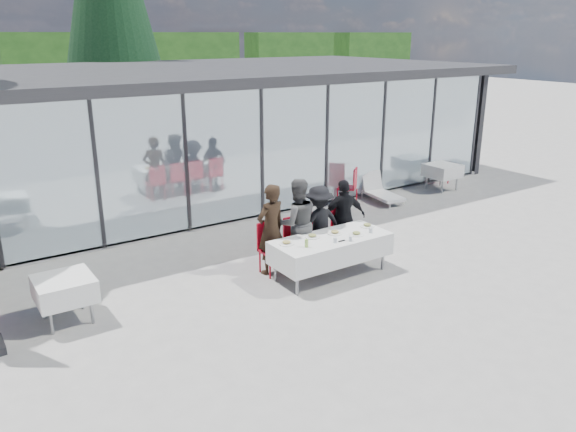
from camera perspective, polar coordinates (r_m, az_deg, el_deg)
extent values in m
plane|color=gray|center=(10.25, 4.21, -7.00)|extent=(90.00, 90.00, 0.00)
cube|color=gray|center=(17.67, -6.63, 3.91)|extent=(14.00, 8.00, 0.10)
cube|color=black|center=(20.87, -11.81, 10.17)|extent=(14.00, 0.20, 3.20)
cube|color=black|center=(21.35, 10.15, 10.44)|extent=(0.20, 8.00, 3.20)
cube|color=silver|center=(13.99, 0.70, 6.80)|extent=(13.60, 0.06, 3.10)
cube|color=#2D2D30|center=(16.81, -6.40, 14.51)|extent=(14.80, 8.80, 0.24)
cube|color=#262628|center=(11.99, -18.86, 3.91)|extent=(0.08, 0.10, 3.10)
cube|color=#262628|center=(12.61, -10.34, 5.25)|extent=(0.08, 0.10, 3.10)
cube|color=#262628|center=(13.47, -2.73, 6.34)|extent=(0.08, 0.10, 3.10)
cube|color=#262628|center=(14.55, 3.88, 7.20)|extent=(0.08, 0.10, 3.10)
cube|color=#262628|center=(15.79, 9.54, 7.85)|extent=(0.08, 0.10, 3.10)
cube|color=#262628|center=(17.17, 14.34, 8.35)|extent=(0.08, 0.10, 3.10)
cube|color=#262628|center=(18.64, 18.42, 8.73)|extent=(0.08, 0.10, 3.10)
cube|color=red|center=(15.25, -12.44, 2.89)|extent=(0.45, 0.45, 0.90)
cube|color=red|center=(16.27, -8.19, 4.07)|extent=(0.45, 0.45, 0.90)
cube|color=red|center=(17.05, 0.15, 4.90)|extent=(0.45, 0.45, 0.90)
cube|color=red|center=(18.75, 4.05, 6.07)|extent=(0.45, 0.45, 0.90)
cube|color=#193D13|center=(36.19, -21.94, 13.43)|extent=(6.50, 2.00, 4.40)
cube|color=#193D13|center=(38.70, -10.00, 14.65)|extent=(6.50, 2.00, 4.40)
cube|color=#193D13|center=(42.59, 0.21, 15.20)|extent=(6.50, 2.00, 4.40)
cube|color=#193D13|center=(47.52, 8.53, 15.31)|extent=(6.50, 2.00, 4.40)
cube|color=silver|center=(10.46, 4.38, -3.26)|extent=(2.26, 0.96, 0.42)
cylinder|color=gray|center=(9.72, 0.95, -6.11)|extent=(0.06, 0.06, 0.71)
cylinder|color=gray|center=(10.89, 9.65, -3.63)|extent=(0.06, 0.06, 0.71)
cylinder|color=gray|center=(10.25, -1.28, -4.77)|extent=(0.06, 0.06, 0.71)
cylinder|color=gray|center=(11.37, 7.25, -2.56)|extent=(0.06, 0.06, 0.71)
imported|color=black|center=(10.43, -1.75, -1.35)|extent=(0.73, 0.73, 1.73)
cube|color=red|center=(10.53, -1.54, -3.58)|extent=(0.44, 0.44, 0.05)
cube|color=red|center=(10.60, -2.13, -1.99)|extent=(0.44, 0.04, 0.55)
cylinder|color=red|center=(10.39, -1.84, -5.30)|extent=(0.04, 0.04, 0.43)
cylinder|color=red|center=(10.57, -0.18, -4.87)|extent=(0.04, 0.04, 0.43)
cylinder|color=red|center=(10.67, -2.87, -4.65)|extent=(0.04, 0.04, 0.43)
cylinder|color=red|center=(10.85, -1.23, -4.25)|extent=(0.04, 0.04, 0.43)
imported|color=#525252|center=(10.74, 0.91, -0.73)|extent=(1.07, 1.07, 1.75)
cube|color=red|center=(10.83, 1.09, -2.95)|extent=(0.44, 0.44, 0.05)
cube|color=red|center=(10.90, 0.49, -1.41)|extent=(0.44, 0.04, 0.55)
cylinder|color=red|center=(10.69, 0.84, -4.60)|extent=(0.04, 0.04, 0.43)
cylinder|color=red|center=(10.88, 2.40, -4.19)|extent=(0.04, 0.04, 0.43)
cylinder|color=red|center=(10.96, -0.23, -4.00)|extent=(0.04, 0.04, 0.43)
cylinder|color=red|center=(11.15, 1.31, -3.61)|extent=(0.04, 0.04, 0.43)
imported|color=black|center=(11.06, 3.15, -0.77)|extent=(1.07, 1.07, 1.53)
cube|color=red|center=(11.12, 3.32, -2.40)|extent=(0.44, 0.44, 0.05)
cube|color=red|center=(11.19, 2.73, -0.91)|extent=(0.44, 0.04, 0.55)
cylinder|color=red|center=(10.97, 3.11, -4.01)|extent=(0.04, 0.04, 0.43)
cylinder|color=red|center=(11.18, 4.59, -3.62)|extent=(0.04, 0.04, 0.43)
cylinder|color=red|center=(11.24, 2.01, -3.44)|extent=(0.04, 0.04, 0.43)
cylinder|color=red|center=(11.44, 3.48, -3.07)|extent=(0.04, 0.04, 0.43)
imported|color=black|center=(11.43, 5.69, -0.14)|extent=(1.15, 1.15, 1.56)
cube|color=red|center=(11.49, 5.84, -1.78)|extent=(0.44, 0.44, 0.05)
cube|color=red|center=(11.56, 5.25, -0.34)|extent=(0.44, 0.04, 0.55)
cylinder|color=red|center=(11.34, 5.67, -3.33)|extent=(0.04, 0.04, 0.43)
cylinder|color=red|center=(11.56, 7.06, -2.96)|extent=(0.04, 0.04, 0.43)
cylinder|color=red|center=(11.60, 4.55, -2.79)|extent=(0.04, 0.04, 0.43)
cylinder|color=red|center=(11.81, 5.92, -2.44)|extent=(0.04, 0.04, 0.43)
cylinder|color=white|center=(10.02, -0.15, -2.83)|extent=(0.28, 0.28, 0.01)
ellipsoid|color=tan|center=(10.01, -0.15, -2.65)|extent=(0.15, 0.15, 0.05)
cylinder|color=white|center=(10.36, 2.48, -2.14)|extent=(0.28, 0.28, 0.01)
ellipsoid|color=#4E6E29|center=(10.35, 2.49, -1.97)|extent=(0.15, 0.15, 0.05)
cylinder|color=white|center=(10.57, 4.78, -1.76)|extent=(0.28, 0.28, 0.01)
ellipsoid|color=tan|center=(10.56, 4.78, -1.59)|extent=(0.15, 0.15, 0.05)
cylinder|color=white|center=(11.03, 8.04, -1.04)|extent=(0.28, 0.28, 0.01)
ellipsoid|color=#4E6E29|center=(11.02, 8.05, -0.87)|extent=(0.15, 0.15, 0.05)
cylinder|color=white|center=(10.55, 6.97, -1.88)|extent=(0.28, 0.28, 0.01)
ellipsoid|color=#4E6E29|center=(10.54, 6.98, -1.71)|extent=(0.15, 0.15, 0.05)
cylinder|color=#8CB54B|center=(9.87, 1.89, -2.79)|extent=(0.06, 0.06, 0.14)
cylinder|color=silver|center=(10.11, 4.81, -2.46)|extent=(0.07, 0.07, 0.10)
cylinder|color=silver|center=(10.69, 8.40, -1.44)|extent=(0.07, 0.07, 0.10)
cylinder|color=silver|center=(10.21, 6.37, -2.30)|extent=(0.07, 0.07, 0.10)
cube|color=black|center=(10.21, 5.48, -2.53)|extent=(0.14, 0.03, 0.01)
cube|color=silver|center=(9.44, -21.77, -6.87)|extent=(0.86, 0.86, 0.36)
cylinder|color=gray|center=(9.21, -23.03, -9.05)|extent=(0.05, 0.05, 0.72)
cylinder|color=gray|center=(9.31, -19.40, -8.31)|extent=(0.05, 0.05, 0.72)
cylinder|color=gray|center=(9.75, -23.75, -7.62)|extent=(0.05, 0.05, 0.72)
cylinder|color=gray|center=(9.84, -20.32, -6.94)|extent=(0.05, 0.05, 0.72)
cube|color=silver|center=(16.84, 15.42, 4.47)|extent=(0.86, 0.86, 0.36)
cylinder|color=gray|center=(16.48, 15.45, 3.45)|extent=(0.05, 0.05, 0.72)
cylinder|color=gray|center=(16.93, 16.79, 3.71)|extent=(0.05, 0.05, 0.72)
cylinder|color=gray|center=(16.86, 13.92, 3.90)|extent=(0.05, 0.05, 0.72)
cylinder|color=gray|center=(17.30, 15.28, 4.15)|extent=(0.05, 0.05, 0.72)
cube|color=red|center=(17.57, 15.22, 4.66)|extent=(0.52, 0.52, 0.05)
cube|color=red|center=(17.61, 14.72, 5.57)|extent=(0.44, 0.13, 0.55)
cylinder|color=red|center=(17.38, 15.21, 3.72)|extent=(0.04, 0.04, 0.43)
cylinder|color=red|center=(17.65, 15.99, 3.87)|extent=(0.04, 0.04, 0.43)
cylinder|color=red|center=(17.61, 14.33, 3.98)|extent=(0.04, 0.04, 0.43)
cylinder|color=red|center=(17.87, 15.12, 4.12)|extent=(0.04, 0.04, 0.43)
cube|color=red|center=(14.93, 6.04, 2.89)|extent=(0.62, 0.62, 0.05)
cube|color=red|center=(14.84, 6.83, 3.76)|extent=(0.36, 0.31, 0.55)
cylinder|color=red|center=(14.75, 5.91, 1.76)|extent=(0.04, 0.04, 0.43)
cylinder|color=red|center=(14.98, 6.98, 1.97)|extent=(0.04, 0.04, 0.43)
cylinder|color=red|center=(15.02, 5.04, 2.08)|extent=(0.04, 0.04, 0.43)
cylinder|color=red|center=(15.24, 6.10, 2.29)|extent=(0.04, 0.04, 0.43)
cube|color=white|center=(15.35, 9.59, 2.11)|extent=(0.77, 1.37, 0.08)
cube|color=white|center=(15.72, 8.50, 3.56)|extent=(0.63, 0.34, 0.54)
cylinder|color=white|center=(14.84, 10.31, 1.07)|extent=(0.04, 0.04, 0.14)
cylinder|color=white|center=(15.18, 11.68, 1.37)|extent=(0.04, 0.04, 0.14)
cylinder|color=white|center=(15.61, 7.53, 2.06)|extent=(0.04, 0.04, 0.14)
cylinder|color=white|center=(15.93, 8.89, 2.32)|extent=(0.04, 0.04, 0.14)
cylinder|color=#382316|center=(21.49, -16.57, 8.40)|extent=(0.44, 0.44, 2.00)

